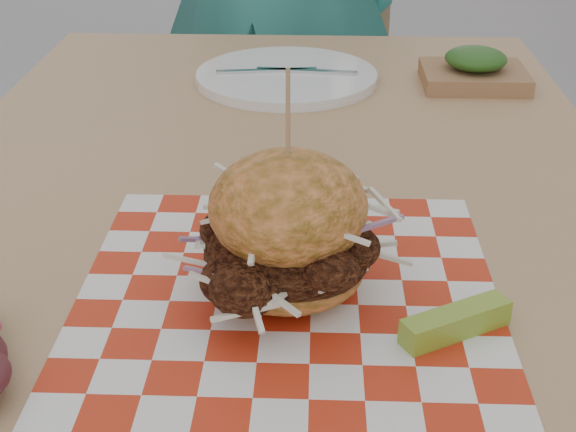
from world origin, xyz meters
name	(u,v)px	position (x,y,z in m)	size (l,w,h in m)	color
patio_table	(275,242)	(-0.14, -0.34, 0.67)	(0.80, 1.20, 0.75)	tan
patio_chair	(287,86)	(-0.16, 0.57, 0.55)	(0.50, 0.51, 0.95)	tan
paper_liner	(288,291)	(-0.12, -0.56, 0.75)	(0.36, 0.36, 0.00)	red
sandwich	(288,235)	(-0.12, -0.56, 0.81)	(0.17, 0.17, 0.20)	orange
pickle_spear	(456,322)	(0.02, -0.62, 0.76)	(0.10, 0.02, 0.02)	#8EAC32
place_setting	(287,77)	(-0.14, 0.01, 0.76)	(0.27, 0.27, 0.02)	white
kraft_tray	(475,70)	(0.13, 0.00, 0.77)	(0.15, 0.12, 0.06)	#926742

